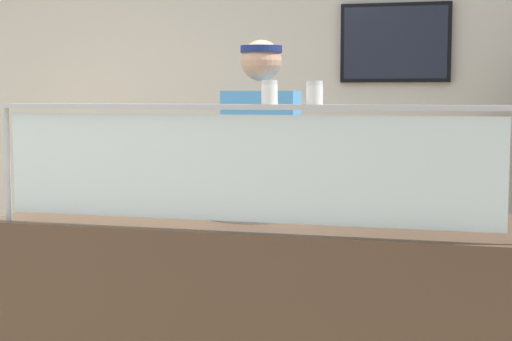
# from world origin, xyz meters

# --- Properties ---
(shop_rear_unit) EXTENTS (6.65, 0.13, 2.70)m
(shop_rear_unit) POSITION_xyz_m (1.13, 2.56, 1.36)
(shop_rear_unit) COLOR silver
(shop_rear_unit) RESTS_ON ground
(serving_counter) EXTENTS (2.25, 0.79, 0.95)m
(serving_counter) POSITION_xyz_m (1.12, 0.40, 0.47)
(serving_counter) COLOR #4C3828
(serving_counter) RESTS_ON ground
(sneeze_guard) EXTENTS (2.07, 0.06, 0.50)m
(sneeze_guard) POSITION_xyz_m (1.12, 0.06, 1.26)
(sneeze_guard) COLOR #B2B5BC
(sneeze_guard) RESTS_ON serving_counter
(pizza_tray) EXTENTS (0.50, 0.50, 0.04)m
(pizza_tray) POSITION_xyz_m (1.09, 0.48, 0.97)
(pizza_tray) COLOR #9EA0A8
(pizza_tray) RESTS_ON serving_counter
(pizza_server) EXTENTS (0.13, 0.29, 0.01)m
(pizza_server) POSITION_xyz_m (1.05, 0.46, 0.99)
(pizza_server) COLOR #ADAFB7
(pizza_server) RESTS_ON pizza_tray
(parmesan_shaker) EXTENTS (0.06, 0.06, 0.09)m
(parmesan_shaker) POSITION_xyz_m (1.24, 0.06, 1.49)
(parmesan_shaker) COLOR white
(parmesan_shaker) RESTS_ON sneeze_guard
(pepper_flake_shaker) EXTENTS (0.06, 0.06, 0.09)m
(pepper_flake_shaker) POSITION_xyz_m (1.41, 0.06, 1.49)
(pepper_flake_shaker) COLOR white
(pepper_flake_shaker) RESTS_ON sneeze_guard
(worker_figure) EXTENTS (0.41, 0.50, 1.76)m
(worker_figure) POSITION_xyz_m (0.95, 1.06, 1.01)
(worker_figure) COLOR #23232D
(worker_figure) RESTS_ON ground
(prep_shelf) EXTENTS (0.70, 0.55, 0.85)m
(prep_shelf) POSITION_xyz_m (-0.63, 2.07, 0.43)
(prep_shelf) COLOR #B7BABF
(prep_shelf) RESTS_ON ground
(pizza_box_stack) EXTENTS (0.49, 0.48, 0.27)m
(pizza_box_stack) POSITION_xyz_m (-0.63, 2.07, 0.99)
(pizza_box_stack) COLOR tan
(pizza_box_stack) RESTS_ON prep_shelf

